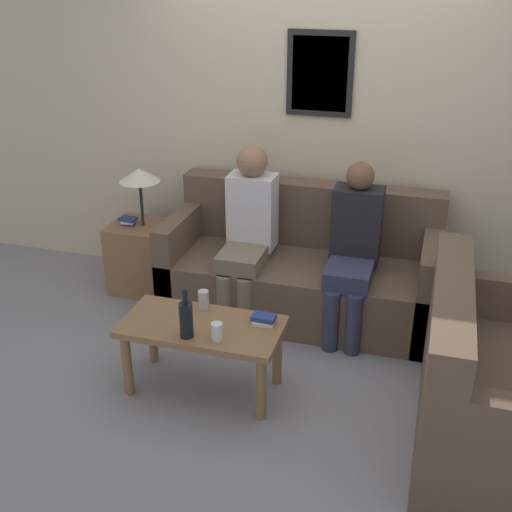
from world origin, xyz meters
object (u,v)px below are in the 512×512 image
Objects in this scene: couch_main at (302,271)px; wine_bottle at (186,319)px; couch_side at (492,389)px; person_right at (353,246)px; person_left at (248,227)px; drinking_glass at (217,332)px; coffee_table at (202,335)px.

couch_main reaches higher than wine_bottle.
couch_side is 1.37m from person_right.
person_left reaches higher than couch_main.
couch_side reaches higher than drinking_glass.
couch_side is at bearing -40.53° from couch_main.
couch_main is 1.57× the size of person_left.
couch_main is 0.54m from person_left.
couch_side reaches higher than coffee_table.
wine_bottle is 0.25× the size of person_right.
couch_main is at bearing 49.47° from couch_side.
couch_main reaches higher than coffee_table.
wine_bottle is at bearing 95.70° from couch_side.
person_right reaches higher than couch_main.
couch_main is at bearing 157.20° from person_right.
wine_bottle is at bearing -90.81° from person_left.
couch_main is at bearing 72.44° from coffee_table.
coffee_table is at bearing -89.08° from person_left.
couch_side is 1.73m from wine_bottle.
wine_bottle is (-1.70, -0.17, 0.25)m from couch_side.
coffee_table is (-0.36, -1.14, 0.06)m from couch_main.
wine_bottle is at bearing -102.13° from coffee_table.
wine_bottle is 2.92× the size of drinking_glass.
wine_bottle is 1.37m from person_right.
drinking_glass is at bearing 5.28° from wine_bottle.
person_right is at bearing 61.33° from drinking_glass.
person_left is (0.02, 1.16, 0.11)m from wine_bottle.
couch_main is 1.63× the size of person_right.
coffee_table is at bearing -127.70° from person_right.
couch_side is 1.67m from coffee_table.
couch_main is 1.37m from wine_bottle.
couch_side is 1.10× the size of person_left.
couch_main is 18.83× the size of drinking_glass.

